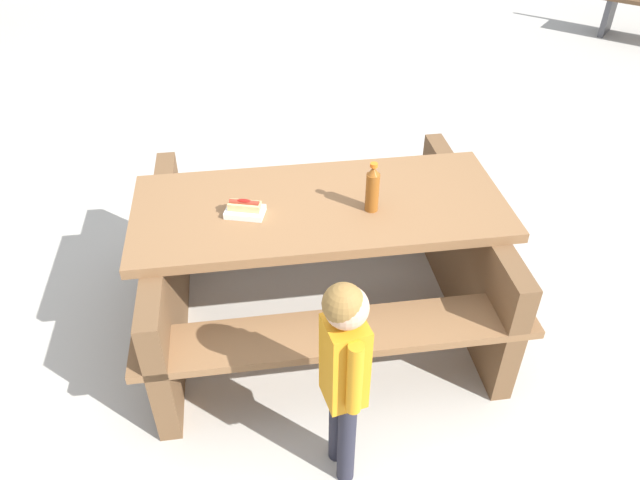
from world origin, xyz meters
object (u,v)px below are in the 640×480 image
(hotdog_tray, at_px, (245,209))
(child_in_coat, at_px, (344,363))
(picnic_table, at_px, (320,252))
(soda_bottle, at_px, (372,189))

(hotdog_tray, bearing_deg, child_in_coat, 120.94)
(picnic_table, bearing_deg, hotdog_tray, 18.09)
(picnic_table, height_order, soda_bottle, soda_bottle)
(picnic_table, bearing_deg, soda_bottle, 170.96)
(hotdog_tray, bearing_deg, soda_bottle, -172.89)
(hotdog_tray, relative_size, child_in_coat, 0.18)
(soda_bottle, distance_m, child_in_coat, 0.91)
(hotdog_tray, bearing_deg, picnic_table, -161.91)
(hotdog_tray, xyz_separation_m, child_in_coat, (-0.48, 0.81, -0.11))
(soda_bottle, distance_m, hotdog_tray, 0.60)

